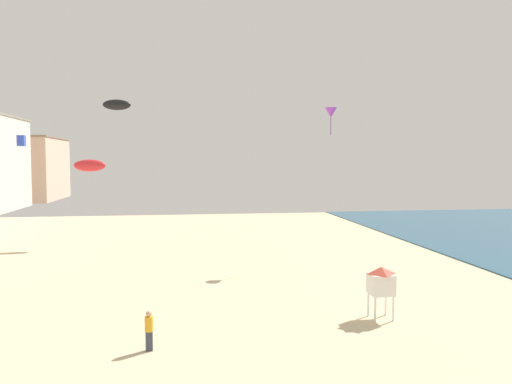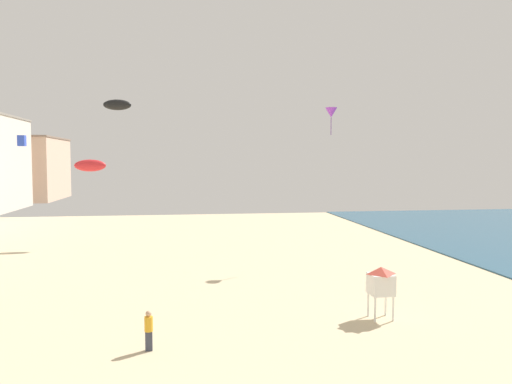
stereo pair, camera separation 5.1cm
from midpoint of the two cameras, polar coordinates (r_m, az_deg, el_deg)
The scene contains 7 objects.
boardwalk_hotel_distant at distance 107.92m, azimuth -25.57°, elevation 2.44°, with size 15.57×19.38×12.24m.
kite_flyer at distance 21.26m, azimuth -12.21°, elevation -15.01°, with size 0.34×0.34×1.64m.
lifeguard_stand at distance 25.22m, azimuth 14.06°, elevation -9.89°, with size 1.10×1.10×2.55m.
kite_purple_delta at distance 39.00m, azimuth 8.53°, elevation 8.97°, with size 0.92×0.92×2.08m.
kite_red_parafoil at distance 47.79m, azimuth -18.53°, elevation 2.89°, with size 2.81×0.78×1.09m.
kite_black_parafoil at distance 51.03m, azimuth -15.68°, elevation 9.59°, with size 2.67×0.74×1.04m.
kite_blue_box at distance 39.89m, azimuth -25.31°, elevation 5.33°, with size 0.50×0.50×0.79m.
Camera 1 is at (1.89, -11.16, 7.68)m, focal length 34.94 mm.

